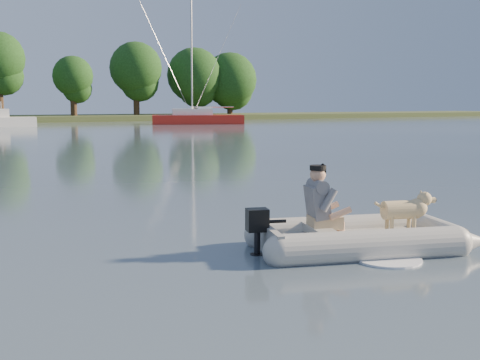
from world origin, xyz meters
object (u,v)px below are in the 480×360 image
dinghy (363,211)px  motorboat (4,115)px  sailboat (197,119)px  dog (401,213)px  man (319,200)px

dinghy → motorboat: bearing=104.4°
motorboat → sailboat: 17.07m
dinghy → dog: 0.59m
dog → motorboat: size_ratio=0.16×
dinghy → sailboat: 49.44m
man → sailboat: size_ratio=0.08×
dinghy → dog: bearing=4.6°
dinghy → dog: size_ratio=5.22×
motorboat → dinghy: bearing=-88.1°
dinghy → man: 0.66m
man → sailboat: sailboat is taller
sailboat → dinghy: bearing=-91.3°
man → motorboat: size_ratio=0.19×
man → motorboat: 47.48m
dinghy → sailboat: sailboat is taller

